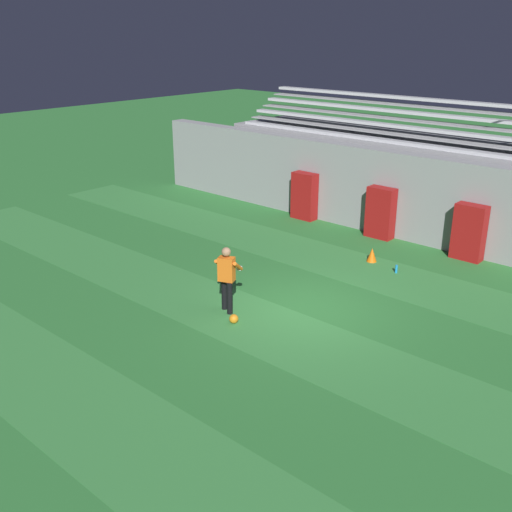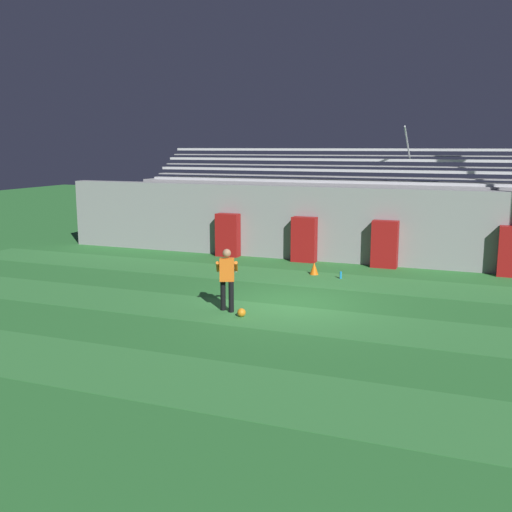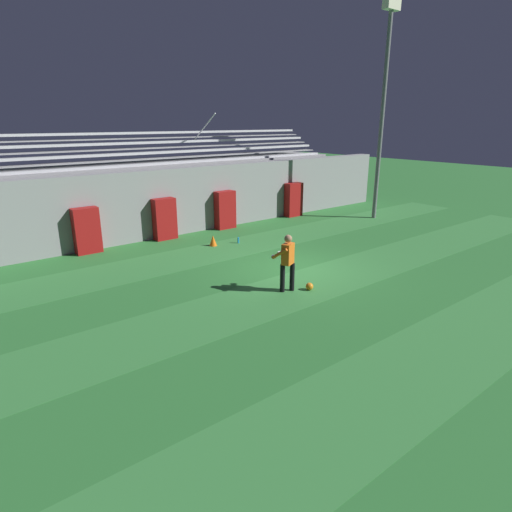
% 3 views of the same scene
% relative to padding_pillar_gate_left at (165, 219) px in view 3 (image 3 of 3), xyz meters
% --- Properties ---
extents(ground_plane, '(80.00, 80.00, 0.00)m').
position_rel_padding_pillar_gate_left_xyz_m(ground_plane, '(1.50, -5.95, -0.85)').
color(ground_plane, '#2D7533').
extents(turf_stripe_near, '(28.00, 2.29, 0.01)m').
position_rel_padding_pillar_gate_left_xyz_m(turf_stripe_near, '(1.50, -11.95, -0.84)').
color(turf_stripe_near, '#38843D').
rests_on(turf_stripe_near, ground).
extents(turf_stripe_mid, '(28.00, 2.29, 0.01)m').
position_rel_padding_pillar_gate_left_xyz_m(turf_stripe_mid, '(1.50, -7.37, -0.84)').
color(turf_stripe_mid, '#38843D').
rests_on(turf_stripe_mid, ground).
extents(turf_stripe_far, '(28.00, 2.29, 0.01)m').
position_rel_padding_pillar_gate_left_xyz_m(turf_stripe_far, '(1.50, -2.78, -0.84)').
color(turf_stripe_far, '#38843D').
rests_on(turf_stripe_far, ground).
extents(back_wall, '(24.00, 0.60, 2.80)m').
position_rel_padding_pillar_gate_left_xyz_m(back_wall, '(1.50, 0.55, 0.55)').
color(back_wall, gray).
rests_on(back_wall, ground).
extents(padding_pillar_gate_left, '(0.92, 0.44, 1.69)m').
position_rel_padding_pillar_gate_left_xyz_m(padding_pillar_gate_left, '(0.00, 0.00, 0.00)').
color(padding_pillar_gate_left, maroon).
rests_on(padding_pillar_gate_left, ground).
extents(padding_pillar_gate_right, '(0.92, 0.44, 1.69)m').
position_rel_padding_pillar_gate_left_xyz_m(padding_pillar_gate_right, '(3.00, 0.00, 0.00)').
color(padding_pillar_gate_right, maroon).
rests_on(padding_pillar_gate_right, ground).
extents(padding_pillar_far_left, '(0.92, 0.44, 1.69)m').
position_rel_padding_pillar_gate_left_xyz_m(padding_pillar_far_left, '(-3.13, 0.00, 0.00)').
color(padding_pillar_far_left, maroon).
rests_on(padding_pillar_far_left, ground).
extents(padding_pillar_far_right, '(0.92, 0.44, 1.69)m').
position_rel_padding_pillar_gate_left_xyz_m(padding_pillar_far_right, '(7.22, 0.00, 0.00)').
color(padding_pillar_far_right, maroon).
rests_on(padding_pillar_far_right, ground).
extents(bleacher_stand, '(18.00, 3.35, 5.03)m').
position_rel_padding_pillar_gate_left_xyz_m(bleacher_stand, '(1.50, 2.54, 0.65)').
color(bleacher_stand, gray).
rests_on(bleacher_stand, ground).
extents(floodlight_pole, '(0.90, 0.36, 9.77)m').
position_rel_padding_pillar_gate_left_xyz_m(floodlight_pole, '(10.13, -2.83, 5.17)').
color(floodlight_pole, slate).
rests_on(floodlight_pole, ground).
extents(goalkeeper, '(0.71, 0.66, 1.67)m').
position_rel_padding_pillar_gate_left_xyz_m(goalkeeper, '(0.09, -7.32, 0.11)').
color(goalkeeper, black).
rests_on(goalkeeper, ground).
extents(soccer_ball, '(0.22, 0.22, 0.22)m').
position_rel_padding_pillar_gate_left_xyz_m(soccer_ball, '(0.66, -7.68, -0.74)').
color(soccer_ball, orange).
rests_on(soccer_ball, ground).
extents(traffic_cone, '(0.30, 0.30, 0.42)m').
position_rel_padding_pillar_gate_left_xyz_m(traffic_cone, '(0.99, -2.07, -0.64)').
color(traffic_cone, orange).
rests_on(traffic_cone, ground).
extents(water_bottle, '(0.07, 0.07, 0.24)m').
position_rel_padding_pillar_gate_left_xyz_m(water_bottle, '(1.98, -2.38, -0.73)').
color(water_bottle, '#1E8CD8').
rests_on(water_bottle, ground).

